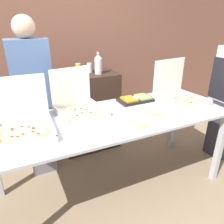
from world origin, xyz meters
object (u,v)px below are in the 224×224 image
object	(u,v)px
paper_plate_front_center	(152,113)
pizza_box_near_right	(179,95)
pizza_box_far_left	(79,105)
veggie_tray	(136,99)
paper_plate_front_right	(139,124)
pizza_box_far_right	(25,124)
soda_can_silver	(90,68)
person_guest_plaid	(35,99)
soda_bottle	(98,64)
soda_can_colored	(78,68)

from	to	relation	value
paper_plate_front_center	pizza_box_near_right	bearing A→B (deg)	18.75
pizza_box_far_left	veggie_tray	size ratio (longest dim) A/B	1.23
pizza_box_near_right	paper_plate_front_right	size ratio (longest dim) A/B	2.08
pizza_box_far_right	soda_can_silver	bearing A→B (deg)	47.74
pizza_box_far_left	person_guest_plaid	xyz separation A→B (m)	(-0.37, 0.39, -0.00)
pizza_box_far_right	soda_bottle	size ratio (longest dim) A/B	1.62
veggie_tray	soda_bottle	size ratio (longest dim) A/B	1.38
soda_can_silver	person_guest_plaid	distance (m)	0.85
pizza_box_near_right	paper_plate_front_center	bearing A→B (deg)	-168.46
pizza_box_near_right	paper_plate_front_right	bearing A→B (deg)	-163.01
soda_can_colored	person_guest_plaid	size ratio (longest dim) A/B	0.07
pizza_box_near_right	paper_plate_front_right	xyz separation A→B (m)	(-0.71, -0.32, -0.07)
soda_bottle	pizza_box_far_left	bearing A→B (deg)	-127.07
paper_plate_front_center	soda_can_colored	bearing A→B (deg)	109.92
pizza_box_near_right	veggie_tray	xyz separation A→B (m)	(-0.43, 0.21, -0.06)
pizza_box_far_left	soda_bottle	world-z (taller)	soda_bottle
pizza_box_far_left	veggie_tray	xyz separation A→B (m)	(0.68, 0.03, -0.05)
pizza_box_near_right	paper_plate_front_center	xyz separation A→B (m)	(-0.46, -0.16, -0.07)
veggie_tray	paper_plate_front_right	bearing A→B (deg)	-117.95
soda_can_colored	paper_plate_front_center	bearing A→B (deg)	-70.08
pizza_box_far_right	pizza_box_near_right	bearing A→B (deg)	2.82
pizza_box_far_right	paper_plate_front_right	distance (m)	0.97
soda_bottle	soda_can_colored	size ratio (longest dim) A/B	2.35
pizza_box_far_left	pizza_box_far_right	distance (m)	0.56
pizza_box_far_right	soda_can_colored	world-z (taller)	pizza_box_far_right
soda_can_silver	soda_can_colored	world-z (taller)	same
pizza_box_near_right	pizza_box_far_right	world-z (taller)	pizza_box_near_right
soda_can_silver	person_guest_plaid	xyz separation A→B (m)	(-0.76, -0.33, -0.20)
pizza_box_near_right	soda_can_silver	bearing A→B (deg)	121.20
paper_plate_front_right	paper_plate_front_center	xyz separation A→B (m)	(0.25, 0.16, -0.00)
soda_can_colored	pizza_box_far_left	bearing A→B (deg)	-107.65
soda_bottle	soda_can_silver	size ratio (longest dim) A/B	2.35
pizza_box_far_right	paper_plate_front_center	size ratio (longest dim) A/B	1.86
paper_plate_front_center	person_guest_plaid	bearing A→B (deg)	144.08
soda_bottle	pizza_box_far_right	bearing A→B (deg)	-140.50
soda_bottle	soda_can_colored	distance (m)	0.27
pizza_box_far_left	paper_plate_front_right	distance (m)	0.64
person_guest_plaid	pizza_box_near_right	bearing A→B (deg)	158.63
soda_bottle	person_guest_plaid	bearing A→B (deg)	-165.43
pizza_box_near_right	soda_can_silver	world-z (taller)	pizza_box_near_right
paper_plate_front_center	person_guest_plaid	xyz separation A→B (m)	(-1.02, 0.74, 0.06)
paper_plate_front_right	paper_plate_front_center	distance (m)	0.29
pizza_box_far_right	paper_plate_front_center	distance (m)	1.18
veggie_tray	soda_can_colored	size ratio (longest dim) A/B	3.24
veggie_tray	soda_can_silver	size ratio (longest dim) A/B	3.24
pizza_box_far_left	pizza_box_far_right	size ratio (longest dim) A/B	1.04
pizza_box_far_right	paper_plate_front_center	world-z (taller)	pizza_box_far_right
pizza_box_near_right	person_guest_plaid	distance (m)	1.59
pizza_box_far_left	paper_plate_front_center	bearing A→B (deg)	-35.98
pizza_box_far_right	veggie_tray	bearing A→B (deg)	12.93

